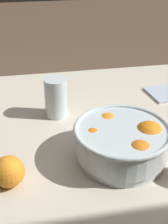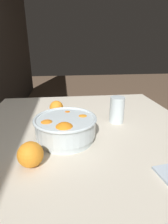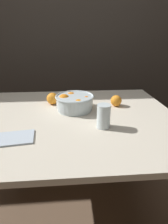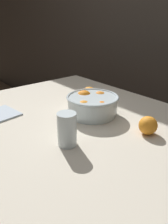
% 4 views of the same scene
% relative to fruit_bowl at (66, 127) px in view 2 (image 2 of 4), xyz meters
% --- Properties ---
extents(dining_table, '(1.27, 1.01, 0.74)m').
position_rel_fruit_bowl_xyz_m(dining_table, '(-0.02, -0.09, -0.13)').
color(dining_table, beige).
rests_on(dining_table, ground_plane).
extents(fruit_bowl, '(0.25, 0.25, 0.10)m').
position_rel_fruit_bowl_xyz_m(fruit_bowl, '(0.00, 0.00, 0.00)').
color(fruit_bowl, silver).
rests_on(fruit_bowl, dining_table).
extents(juice_glass, '(0.07, 0.07, 0.13)m').
position_rel_fruit_bowl_xyz_m(juice_glass, '(0.14, -0.25, 0.00)').
color(juice_glass, '#F4A314').
rests_on(juice_glass, dining_table).
extents(orange_loose_near_bowl, '(0.07, 0.07, 0.07)m').
position_rel_fruit_bowl_xyz_m(orange_loose_near_bowl, '(0.28, 0.04, -0.02)').
color(orange_loose_near_bowl, orange).
rests_on(orange_loose_near_bowl, dining_table).
extents(orange_loose_front, '(0.08, 0.08, 0.08)m').
position_rel_fruit_bowl_xyz_m(orange_loose_front, '(-0.15, 0.11, -0.01)').
color(orange_loose_front, orange).
rests_on(orange_loose_front, dining_table).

